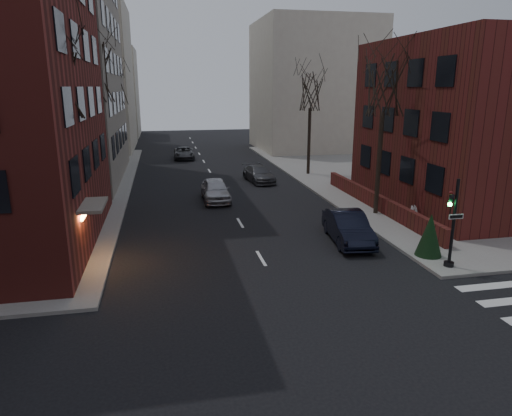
{
  "coord_description": "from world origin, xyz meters",
  "views": [
    {
      "loc": [
        -4.35,
        -8.03,
        7.96
      ],
      "look_at": [
        0.14,
        13.89,
        2.0
      ],
      "focal_mm": 32.0,
      "sensor_mm": 36.0,
      "label": 1
    }
  ],
  "objects": [
    {
      "name": "car_lane_gray",
      "position": [
        3.67,
        29.9,
        0.68
      ],
      "size": [
        2.44,
        4.88,
        1.36
      ],
      "primitive_type": "imported",
      "rotation": [
        0.0,
        0.0,
        0.12
      ],
      "color": "#434449",
      "rests_on": "ground"
    },
    {
      "name": "tree_right_b",
      "position": [
        8.8,
        32.0,
        7.59
      ],
      "size": [
        3.74,
        3.74,
        9.18
      ],
      "color": "#2D231C",
      "rests_on": "sidewalk_far_right"
    },
    {
      "name": "traffic_signal",
      "position": [
        7.94,
        8.99,
        1.91
      ],
      "size": [
        0.76,
        0.44,
        4.0
      ],
      "color": "black",
      "rests_on": "sidewalk_far_right"
    },
    {
      "name": "sidewalk_far_right",
      "position": [
        29.0,
        30.0,
        0.07
      ],
      "size": [
        44.0,
        44.0,
        0.15
      ],
      "primitive_type": "cube",
      "color": "gray",
      "rests_on": "ground"
    },
    {
      "name": "tree_left_c",
      "position": [
        -8.8,
        40.0,
        8.03
      ],
      "size": [
        3.96,
        3.96,
        9.72
      ],
      "color": "#2D231C",
      "rests_on": "sidewalk_far_left"
    },
    {
      "name": "building_distant_ra",
      "position": [
        15.0,
        50.0,
        8.0
      ],
      "size": [
        14.0,
        14.0,
        16.0
      ],
      "primitive_type": "cube",
      "color": "beige",
      "rests_on": "ground"
    },
    {
      "name": "car_lane_far",
      "position": [
        -2.02,
        44.34,
        0.67
      ],
      "size": [
        2.34,
        4.85,
        1.33
      ],
      "primitive_type": "imported",
      "rotation": [
        0.0,
        0.0,
        -0.03
      ],
      "color": "#38393D",
      "rests_on": "ground"
    },
    {
      "name": "building_distant_lb",
      "position": [
        -13.0,
        72.0,
        7.0
      ],
      "size": [
        10.0,
        12.0,
        14.0
      ],
      "primitive_type": "cube",
      "color": "beige",
      "rests_on": "ground"
    },
    {
      "name": "building_right_brick",
      "position": [
        16.5,
        19.0,
        5.5
      ],
      "size": [
        12.0,
        14.0,
        11.0
      ],
      "primitive_type": "cube",
      "color": "#571B19",
      "rests_on": "ground"
    },
    {
      "name": "tree_left_b",
      "position": [
        -8.8,
        26.0,
        8.91
      ],
      "size": [
        4.4,
        4.4,
        10.8
      ],
      "color": "#2D231C",
      "rests_on": "sidewalk_far_left"
    },
    {
      "name": "car_lane_silver",
      "position": [
        -0.8,
        23.86,
        0.8
      ],
      "size": [
        1.93,
        4.72,
        1.6
      ],
      "primitive_type": "imported",
      "rotation": [
        0.0,
        0.0,
        -0.01
      ],
      "color": "#AAA9AF",
      "rests_on": "ground"
    },
    {
      "name": "low_wall_right",
      "position": [
        9.3,
        19.0,
        0.65
      ],
      "size": [
        0.35,
        16.0,
        1.0
      ],
      "primitive_type": "cube",
      "color": "#571B19",
      "rests_on": "sidewalk_far_right"
    },
    {
      "name": "tree_left_a",
      "position": [
        -8.8,
        14.0,
        8.47
      ],
      "size": [
        4.18,
        4.18,
        10.26
      ],
      "color": "#2D231C",
      "rests_on": "sidewalk_far_left"
    },
    {
      "name": "streetlamp_far",
      "position": [
        -8.2,
        42.0,
        4.24
      ],
      "size": [
        0.36,
        0.36,
        6.28
      ],
      "color": "black",
      "rests_on": "sidewalk_far_left"
    },
    {
      "name": "sandwich_board",
      "position": [
        10.2,
        15.87,
        0.6
      ],
      "size": [
        0.54,
        0.65,
        0.91
      ],
      "primitive_type": "cube",
      "rotation": [
        0.0,
        0.0,
        -0.27
      ],
      "color": "white",
      "rests_on": "sidewalk_far_right"
    },
    {
      "name": "parked_sedan",
      "position": [
        4.99,
        13.44,
        0.81
      ],
      "size": [
        2.26,
        5.07,
        1.62
      ],
      "primitive_type": "imported",
      "rotation": [
        0.0,
        0.0,
        -0.11
      ],
      "color": "black",
      "rests_on": "ground"
    },
    {
      "name": "tree_right_a",
      "position": [
        8.8,
        18.0,
        8.03
      ],
      "size": [
        3.96,
        3.96,
        9.72
      ],
      "color": "#2D231C",
      "rests_on": "sidewalk_far_right"
    },
    {
      "name": "streetlamp_near",
      "position": [
        -8.2,
        22.0,
        4.24
      ],
      "size": [
        0.36,
        0.36,
        6.28
      ],
      "color": "black",
      "rests_on": "sidewalk_far_left"
    },
    {
      "name": "building_distant_la",
      "position": [
        -15.0,
        55.0,
        9.0
      ],
      "size": [
        14.0,
        16.0,
        18.0
      ],
      "primitive_type": "cube",
      "color": "beige",
      "rests_on": "ground"
    },
    {
      "name": "evergreen_shrub",
      "position": [
        7.84,
        10.42,
        1.18
      ],
      "size": [
        1.42,
        1.42,
        2.07
      ],
      "primitive_type": "cone",
      "rotation": [
        0.0,
        0.0,
        -0.16
      ],
      "color": "black",
      "rests_on": "sidewalk_far_right"
    }
  ]
}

